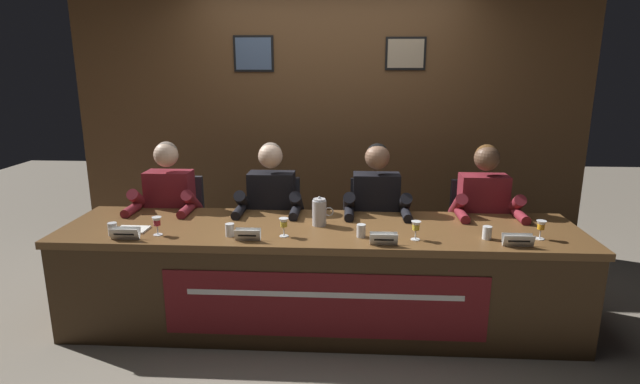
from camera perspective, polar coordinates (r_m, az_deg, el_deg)
ground_plane at (r=3.81m, az=0.00°, el=-14.37°), size 12.00×12.00×0.00m
wall_back_panelled at (r=4.84m, az=1.02°, el=8.07°), size 4.79×0.14×2.60m
conference_table at (r=3.49m, az=-0.09°, el=-7.97°), size 3.59×0.85×0.72m
chair_far_left at (r=4.42m, az=-15.78°, el=-4.49°), size 0.44×0.44×0.91m
panelist_far_left at (r=4.16m, az=-16.91°, el=-1.75°), size 0.51×0.48×1.24m
nameplate_far_left at (r=3.49m, az=-21.20°, el=-4.40°), size 0.19×0.06×0.08m
juice_glass_far_left at (r=3.50m, az=-17.96°, el=-3.31°), size 0.06×0.06×0.12m
water_cup_far_left at (r=3.61m, az=-22.40°, el=-3.96°), size 0.06×0.06×0.08m
chair_center_left at (r=4.22m, az=-5.12°, el=-4.86°), size 0.44×0.44×0.91m
panelist_center_left at (r=3.95m, az=-5.63°, el=-2.02°), size 0.51×0.48×1.24m
nameplate_center_left at (r=3.27m, az=-8.19°, el=-4.80°), size 0.17×0.06×0.08m
juice_glass_center_left at (r=3.31m, az=-4.12°, el=-3.61°), size 0.06×0.06×0.12m
water_cup_center_left at (r=3.37m, az=-10.16°, el=-4.31°), size 0.06×0.06×0.08m
chair_center_right at (r=4.18m, az=6.14°, el=-5.07°), size 0.44×0.44×0.91m
panelist_center_right at (r=3.91m, az=6.38°, el=-2.21°), size 0.51×0.48×1.24m
nameplate_center_right at (r=3.19m, az=7.22°, el=-5.28°), size 0.17×0.06×0.08m
juice_glass_center_right at (r=3.30m, az=10.80°, el=-3.91°), size 0.06×0.06×0.12m
water_cup_center_right at (r=3.32m, az=4.67°, el=-4.46°), size 0.06×0.06×0.08m
chair_far_right at (r=4.31m, az=17.19°, el=-5.08°), size 0.44×0.44×0.91m
panelist_far_right at (r=4.04m, az=18.13°, el=-2.31°), size 0.51×0.48×1.24m
nameplate_far_right at (r=3.37m, az=21.50°, el=-5.10°), size 0.19×0.06×0.08m
juice_glass_far_right at (r=3.55m, az=23.72°, el=-3.58°), size 0.06×0.06×0.12m
water_cup_far_right at (r=3.44m, az=18.37°, el=-4.46°), size 0.06×0.06×0.08m
water_pitcher_central at (r=3.52m, az=-0.05°, el=-2.29°), size 0.15×0.10×0.21m
document_stack_far_left at (r=3.67m, az=-20.50°, el=-3.99°), size 0.21×0.15×0.01m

